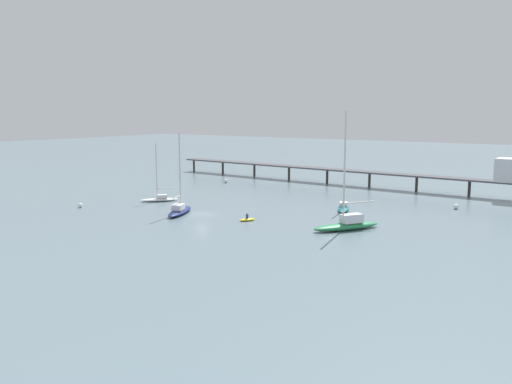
# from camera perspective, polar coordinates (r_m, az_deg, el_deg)

# --- Properties ---
(ground_plane) EXTENTS (400.00, 400.00, 0.00)m
(ground_plane) POSITION_cam_1_polar(r_m,az_deg,el_deg) (78.39, -5.85, -2.37)
(ground_plane) COLOR slate
(pier) EXTENTS (78.15, 7.24, 7.09)m
(pier) POSITION_cam_1_polar(r_m,az_deg,el_deg) (104.74, 15.13, 2.30)
(pier) COLOR #4C4C51
(pier) RESTS_ON ground_plane
(sailboat_teal) EXTENTS (4.21, 7.22, 9.59)m
(sailboat_teal) POSITION_cam_1_polar(r_m,az_deg,el_deg) (82.08, 9.34, -1.51)
(sailboat_teal) COLOR #1E727A
(sailboat_teal) RESTS_ON ground_plane
(sailboat_green) EXTENTS (6.89, 9.11, 14.96)m
(sailboat_green) POSITION_cam_1_polar(r_m,az_deg,el_deg) (68.72, 9.75, -3.26)
(sailboat_green) COLOR #287F4C
(sailboat_green) RESTS_ON ground_plane
(sailboat_white) EXTENTS (5.35, 5.78, 9.69)m
(sailboat_white) POSITION_cam_1_polar(r_m,az_deg,el_deg) (90.36, -10.29, -0.61)
(sailboat_white) COLOR white
(sailboat_white) RESTS_ON ground_plane
(sailboat_navy) EXTENTS (5.14, 8.35, 11.79)m
(sailboat_navy) POSITION_cam_1_polar(r_m,az_deg,el_deg) (78.79, -8.19, -1.84)
(sailboat_navy) COLOR navy
(sailboat_navy) RESTS_ON ground_plane
(dinghy_yellow) EXTENTS (1.96, 2.51, 1.14)m
(dinghy_yellow) POSITION_cam_1_polar(r_m,az_deg,el_deg) (73.27, -0.95, -2.93)
(dinghy_yellow) COLOR yellow
(dinghy_yellow) RESTS_ON ground_plane
(mooring_buoy_inner) EXTENTS (0.80, 0.80, 0.80)m
(mooring_buoy_inner) POSITION_cam_1_polar(r_m,az_deg,el_deg) (87.48, 20.62, -1.47)
(mooring_buoy_inner) COLOR silver
(mooring_buoy_inner) RESTS_ON ground_plane
(mooring_buoy_near) EXTENTS (0.73, 0.73, 0.73)m
(mooring_buoy_near) POSITION_cam_1_polar(r_m,az_deg,el_deg) (87.61, -18.30, -1.36)
(mooring_buoy_near) COLOR silver
(mooring_buoy_near) RESTS_ON ground_plane
(mooring_buoy_outer) EXTENTS (0.84, 0.84, 0.84)m
(mooring_buoy_outer) POSITION_cam_1_polar(r_m,az_deg,el_deg) (111.76, -3.26, 1.19)
(mooring_buoy_outer) COLOR silver
(mooring_buoy_outer) RESTS_ON ground_plane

